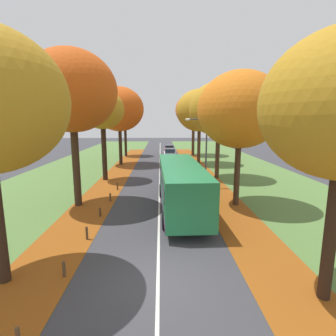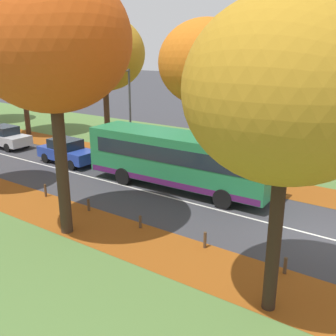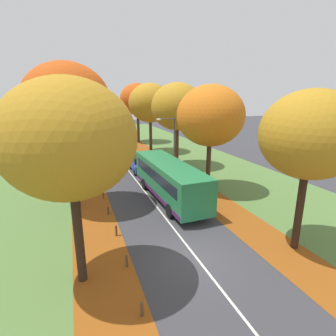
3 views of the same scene
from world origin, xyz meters
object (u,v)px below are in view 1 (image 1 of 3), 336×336
object	(u,v)px
car_white_third_in_line	(170,154)
bollard_fifth	(110,197)
tree_left_mid	(102,110)
bollard_fourth	(100,212)
tree_left_far	(119,109)
tree_right_distant	(194,110)
streetlamp_right	(202,145)
car_red_fourth_in_line	(169,150)
tree_right_far	(200,111)
bus	(181,184)
bollard_second	(64,269)
tree_right_near	(240,110)
tree_left_near	(71,92)
bollard_sixth	(117,186)
tree_right_mid	(219,109)
car_silver_following	(171,161)
tree_left_distant	(125,117)
bollard_third	(87,233)
car_blue_lead	(171,172)

from	to	relation	value
car_white_third_in_line	bollard_fifth	bearing A→B (deg)	-103.66
tree_left_mid	bollard_fourth	world-z (taller)	tree_left_mid
tree_left_far	tree_right_distant	bearing A→B (deg)	40.89
streetlamp_right	car_red_fourth_in_line	bearing A→B (deg)	95.17
tree_right_far	bus	distance (m)	19.27
tree_left_far	streetlamp_right	distance (m)	15.59
car_white_third_in_line	bollard_second	bearing A→B (deg)	-99.43
tree_right_near	car_red_fourth_in_line	world-z (taller)	tree_right_near
tree_left_near	tree_right_near	size ratio (longest dim) A/B	1.15
tree_left_near	car_red_fourth_in_line	world-z (taller)	tree_left_near
bollard_fourth	bus	distance (m)	5.38
bollard_sixth	tree_right_mid	bearing A→B (deg)	25.20
tree_right_mid	bollard_fifth	xyz separation A→B (m)	(-9.36, -7.51, -6.54)
bus	car_silver_following	size ratio (longest dim) A/B	2.49
tree_left_distant	bollard_second	xyz separation A→B (m)	(2.12, -34.14, -5.97)
tree_left_near	bus	size ratio (longest dim) A/B	0.98
bollard_second	car_red_fourth_in_line	bearing A→B (deg)	81.87
tree_left_distant	bus	world-z (taller)	tree_left_distant
tree_right_far	car_silver_following	size ratio (longest dim) A/B	2.33
tree_right_far	bollard_fourth	size ratio (longest dim) A/B	17.40
bus	car_red_fourth_in_line	size ratio (longest dim) A/B	2.48
tree_right_near	streetlamp_right	world-z (taller)	tree_right_near
tree_left_far	bollard_third	world-z (taller)	tree_left_far
bollard_fifth	car_silver_following	bearing A→B (deg)	70.45
tree_right_far	car_red_fourth_in_line	size ratio (longest dim) A/B	2.32
tree_right_distant	bollard_fifth	size ratio (longest dim) A/B	17.09
tree_left_distant	car_red_fourth_in_line	xyz separation A→B (m)	(7.24, 1.69, -5.46)
bollard_second	bollard_sixth	bearing A→B (deg)	90.12
tree_left_mid	bollard_sixth	world-z (taller)	tree_left_mid
tree_right_mid	bollard_second	xyz separation A→B (m)	(-9.32, -16.86, -6.53)
tree_right_far	tree_right_distant	bearing A→B (deg)	87.88
tree_left_distant	tree_right_distant	distance (m)	11.26
bollard_sixth	car_blue_lead	distance (m)	5.95
tree_left_near	car_blue_lead	world-z (taller)	tree_left_near
tree_right_distant	bus	world-z (taller)	tree_right_distant
tree_right_mid	bollard_fifth	world-z (taller)	tree_right_mid
car_white_third_in_line	tree_left_far	bearing A→B (deg)	-145.23
tree_left_distant	tree_right_distant	bearing A→B (deg)	2.94
bollard_fifth	car_red_fourth_in_line	world-z (taller)	car_red_fourth_in_line
tree_right_mid	bollard_second	world-z (taller)	tree_right_mid
tree_left_distant	streetlamp_right	size ratio (longest dim) A/B	1.39
bollard_second	bollard_third	distance (m)	3.11
tree_right_distant	car_white_third_in_line	world-z (taller)	tree_right_distant
tree_left_far	car_silver_following	distance (m)	9.40
car_red_fourth_in_line	bollard_fourth	bearing A→B (deg)	-99.95
bollard_second	car_red_fourth_in_line	world-z (taller)	car_red_fourth_in_line
bollard_sixth	car_red_fourth_in_line	distance (m)	23.94
tree_left_mid	car_silver_following	bearing A→B (deg)	45.52
bollard_fifth	car_white_third_in_line	size ratio (longest dim) A/B	0.14
tree_left_mid	tree_left_near	bearing A→B (deg)	-91.73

